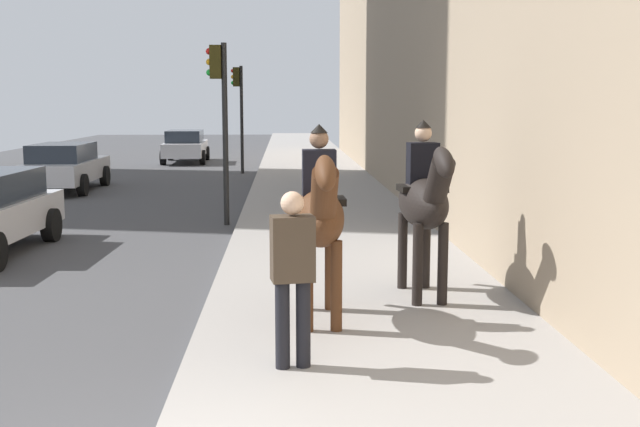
% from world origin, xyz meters
% --- Properties ---
extents(mounted_horse_near, '(2.15, 0.61, 2.28)m').
position_xyz_m(mounted_horse_near, '(4.09, -1.42, 1.38)').
color(mounted_horse_near, '#4C2B16').
rests_on(mounted_horse_near, sidewalk_slab).
extents(mounted_horse_far, '(2.15, 0.64, 2.30)m').
position_xyz_m(mounted_horse_far, '(5.14, -2.81, 1.40)').
color(mounted_horse_far, black).
rests_on(mounted_horse_far, sidewalk_slab).
extents(pedestrian_greeting, '(0.32, 0.43, 1.70)m').
position_xyz_m(pedestrian_greeting, '(2.55, -1.09, 1.10)').
color(pedestrian_greeting, black).
rests_on(pedestrian_greeting, sidewalk_slab).
extents(car_mid_lane, '(4.48, 1.92, 1.44)m').
position_xyz_m(car_mid_lane, '(18.73, 5.58, 0.76)').
color(car_mid_lane, silver).
rests_on(car_mid_lane, ground).
extents(car_far_lane, '(4.47, 2.00, 1.44)m').
position_xyz_m(car_far_lane, '(29.75, 3.38, 0.76)').
color(car_far_lane, silver).
rests_on(car_far_lane, ground).
extents(traffic_light_near_curb, '(0.20, 0.44, 3.89)m').
position_xyz_m(traffic_light_near_curb, '(12.03, 0.34, 2.61)').
color(traffic_light_near_curb, black).
rests_on(traffic_light_near_curb, ground).
extents(traffic_light_far_curb, '(0.20, 0.44, 3.98)m').
position_xyz_m(traffic_light_far_curb, '(24.30, 0.66, 2.66)').
color(traffic_light_far_curb, black).
rests_on(traffic_light_far_curb, ground).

